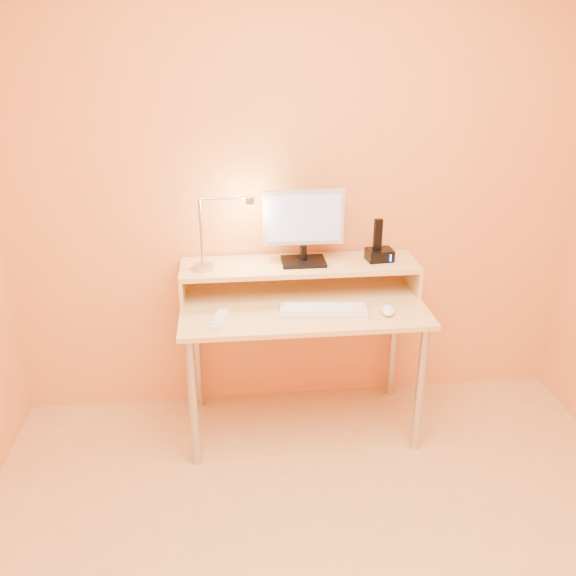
{
  "coord_description": "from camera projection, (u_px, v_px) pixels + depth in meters",
  "views": [
    {
      "loc": [
        -0.35,
        -1.48,
        1.98
      ],
      "look_at": [
        -0.08,
        1.13,
        0.83
      ],
      "focal_mm": 37.46,
      "sensor_mm": 36.0,
      "label": 1
    }
  ],
  "objects": [
    {
      "name": "lamp_post",
      "position": [
        201.0,
        232.0,
        2.89
      ],
      "size": [
        0.01,
        0.01,
        0.33
      ],
      "primitive_type": "cylinder",
      "color": "#AEAEB1",
      "rests_on": "lamp_base"
    },
    {
      "name": "shelf_riser_right",
      "position": [
        412.0,
        276.0,
        3.13
      ],
      "size": [
        0.02,
        0.3,
        0.14
      ],
      "primitive_type": "cube",
      "color": "#E9C674",
      "rests_on": "desk_lower"
    },
    {
      "name": "keyboard",
      "position": [
        324.0,
        311.0,
        2.87
      ],
      "size": [
        0.43,
        0.18,
        0.02
      ],
      "primitive_type": "cube",
      "rotation": [
        0.0,
        0.0,
        -0.12
      ],
      "color": "silver",
      "rests_on": "desk_lower"
    },
    {
      "name": "desk_leg_fl",
      "position": [
        193.0,
        403.0,
        2.83
      ],
      "size": [
        0.04,
        0.04,
        0.69
      ],
      "primitive_type": "cylinder",
      "color": "#AEAEB1",
      "rests_on": "floor"
    },
    {
      "name": "monitor_screen",
      "position": [
        304.0,
        218.0,
        2.93
      ],
      "size": [
        0.36,
        0.01,
        0.24
      ],
      "primitive_type": "cube",
      "rotation": [
        0.0,
        0.0,
        -0.01
      ],
      "color": "#99A6D5",
      "rests_on": "monitor_panel"
    },
    {
      "name": "phone_led",
      "position": [
        391.0,
        258.0,
        3.02
      ],
      "size": [
        0.01,
        0.0,
        0.04
      ],
      "primitive_type": "cube",
      "color": "blue",
      "rests_on": "phone_dock"
    },
    {
      "name": "lamp_head",
      "position": [
        250.0,
        201.0,
        2.85
      ],
      "size": [
        0.04,
        0.04,
        0.03
      ],
      "primitive_type": "cylinder",
      "color": "#AEAEB1",
      "rests_on": "lamp_arm"
    },
    {
      "name": "monitor_neck",
      "position": [
        303.0,
        253.0,
        3.02
      ],
      "size": [
        0.04,
        0.04,
        0.07
      ],
      "primitive_type": "cylinder",
      "color": "black",
      "rests_on": "monitor_foot"
    },
    {
      "name": "monitor_back",
      "position": [
        303.0,
        216.0,
        2.97
      ],
      "size": [
        0.36,
        0.01,
        0.23
      ],
      "primitive_type": "cube",
      "rotation": [
        0.0,
        0.0,
        -0.01
      ],
      "color": "black",
      "rests_on": "monitor_panel"
    },
    {
      "name": "lamp_base",
      "position": [
        203.0,
        267.0,
        2.96
      ],
      "size": [
        0.1,
        0.1,
        0.02
      ],
      "primitive_type": "cylinder",
      "color": "#AEAEB1",
      "rests_on": "desk_shelf"
    },
    {
      "name": "desk_leg_fr",
      "position": [
        420.0,
        390.0,
        2.93
      ],
      "size": [
        0.04,
        0.04,
        0.69
      ],
      "primitive_type": "cylinder",
      "color": "#AEAEB1",
      "rests_on": "floor"
    },
    {
      "name": "remote_control",
      "position": [
        219.0,
        319.0,
        2.79
      ],
      "size": [
        0.09,
        0.2,
        0.02
      ],
      "primitive_type": "cube",
      "rotation": [
        0.0,
        0.0,
        -0.21
      ],
      "color": "silver",
      "rests_on": "desk_lower"
    },
    {
      "name": "desk_shelf",
      "position": [
        300.0,
        266.0,
        3.04
      ],
      "size": [
        1.2,
        0.3,
        0.02
      ],
      "primitive_type": "cube",
      "color": "#E9C674",
      "rests_on": "desk_lower"
    },
    {
      "name": "shelf_riser_left",
      "position": [
        183.0,
        285.0,
        3.02
      ],
      "size": [
        0.02,
        0.3,
        0.14
      ],
      "primitive_type": "cube",
      "color": "#E9C674",
      "rests_on": "desk_lower"
    },
    {
      "name": "wall_back",
      "position": [
        296.0,
        183.0,
        3.04
      ],
      "size": [
        3.0,
        0.04,
        2.5
      ],
      "primitive_type": "cube",
      "color": "gold",
      "rests_on": "floor"
    },
    {
      "name": "lamp_bulb",
      "position": [
        250.0,
        204.0,
        2.86
      ],
      "size": [
        0.03,
        0.03,
        0.0
      ],
      "primitive_type": "cylinder",
      "color": "#FFEAC6",
      "rests_on": "lamp_head"
    },
    {
      "name": "lamp_arm",
      "position": [
        225.0,
        198.0,
        2.83
      ],
      "size": [
        0.24,
        0.01,
        0.01
      ],
      "primitive_type": "cylinder",
      "rotation": [
        0.0,
        1.57,
        0.0
      ],
      "color": "#AEAEB1",
      "rests_on": "lamp_post"
    },
    {
      "name": "mouse",
      "position": [
        388.0,
        310.0,
        2.86
      ],
      "size": [
        0.09,
        0.12,
        0.04
      ],
      "primitive_type": "ellipsoid",
      "rotation": [
        0.0,
        0.0,
        -0.21
      ],
      "color": "white",
      "rests_on": "desk_lower"
    },
    {
      "name": "phone_handset",
      "position": [
        378.0,
        234.0,
        3.02
      ],
      "size": [
        0.04,
        0.03,
        0.16
      ],
      "primitive_type": "cube",
      "rotation": [
        0.0,
        0.0,
        0.1
      ],
      "color": "black",
      "rests_on": "phone_dock"
    },
    {
      "name": "desk_lower",
      "position": [
        303.0,
        307.0,
        2.97
      ],
      "size": [
        1.2,
        0.6,
        0.02
      ],
      "primitive_type": "cube",
      "color": "#E9C674",
      "rests_on": "floor"
    },
    {
      "name": "desk_leg_bl",
      "position": [
        197.0,
        351.0,
        3.29
      ],
      "size": [
        0.04,
        0.04,
        0.69
      ],
      "primitive_type": "cylinder",
      "color": "#AEAEB1",
      "rests_on": "floor"
    },
    {
      "name": "monitor_panel",
      "position": [
        304.0,
        217.0,
        2.95
      ],
      "size": [
        0.4,
        0.04,
        0.27
      ],
      "primitive_type": "cube",
      "rotation": [
        0.0,
        0.0,
        -0.01
      ],
      "color": "#B7B8C1",
      "rests_on": "monitor_neck"
    },
    {
      "name": "monitor_foot",
      "position": [
        303.0,
        261.0,
        3.03
      ],
      "size": [
        0.22,
        0.16,
        0.02
      ],
      "primitive_type": "cube",
      "color": "black",
      "rests_on": "desk_shelf"
    },
    {
      "name": "phone_dock",
      "position": [
        379.0,
        255.0,
        3.06
      ],
      "size": [
        0.14,
        0.11,
        0.06
      ],
      "primitive_type": "cube",
      "rotation": [
        0.0,
        0.0,
        0.1
      ],
      "color": "black",
      "rests_on": "desk_shelf"
    },
    {
      "name": "desk_leg_br",
      "position": [
        393.0,
        341.0,
        3.39
      ],
      "size": [
        0.04,
        0.04,
        0.69
      ],
      "primitive_type": "cylinder",
      "color": "#AEAEB1",
      "rests_on": "floor"
    }
  ]
}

